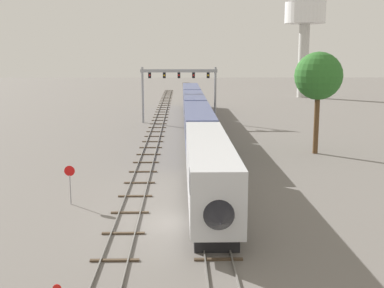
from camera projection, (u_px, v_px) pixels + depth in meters
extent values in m
plane|color=slate|center=(181.00, 223.00, 32.10)|extent=(400.00, 400.00, 0.00)
cube|color=slate|center=(188.00, 113.00, 91.12)|extent=(0.07, 200.00, 0.16)
cube|color=slate|center=(195.00, 113.00, 91.16)|extent=(0.07, 200.00, 0.16)
cube|color=#473828|center=(218.00, 259.00, 26.23)|extent=(2.60, 0.24, 0.10)
cube|color=#473828|center=(214.00, 233.00, 30.17)|extent=(2.60, 0.24, 0.10)
cube|color=#473828|center=(210.00, 212.00, 34.10)|extent=(2.60, 0.24, 0.10)
cube|color=#473828|center=(207.00, 196.00, 38.04)|extent=(2.60, 0.24, 0.10)
cube|color=#473828|center=(204.00, 182.00, 41.97)|extent=(2.60, 0.24, 0.10)
cube|color=#473828|center=(202.00, 171.00, 45.90)|extent=(2.60, 0.24, 0.10)
cube|color=#473828|center=(201.00, 162.00, 49.84)|extent=(2.60, 0.24, 0.10)
cube|color=#473828|center=(199.00, 154.00, 53.77)|extent=(2.60, 0.24, 0.10)
cube|color=#473828|center=(198.00, 147.00, 57.71)|extent=(2.60, 0.24, 0.10)
cube|color=#473828|center=(197.00, 141.00, 61.64)|extent=(2.60, 0.24, 0.10)
cube|color=#473828|center=(196.00, 136.00, 65.57)|extent=(2.60, 0.24, 0.10)
cube|color=#473828|center=(195.00, 131.00, 69.51)|extent=(2.60, 0.24, 0.10)
cube|color=#473828|center=(194.00, 127.00, 73.44)|extent=(2.60, 0.24, 0.10)
cube|color=#473828|center=(193.00, 124.00, 77.38)|extent=(2.60, 0.24, 0.10)
cube|color=#473828|center=(193.00, 120.00, 81.31)|extent=(2.60, 0.24, 0.10)
cube|color=#473828|center=(192.00, 117.00, 85.25)|extent=(2.60, 0.24, 0.10)
cube|color=#473828|center=(192.00, 114.00, 89.18)|extent=(2.60, 0.24, 0.10)
cube|color=#473828|center=(191.00, 112.00, 93.11)|extent=(2.60, 0.24, 0.10)
cube|color=#473828|center=(191.00, 109.00, 97.05)|extent=(2.60, 0.24, 0.10)
cube|color=#473828|center=(190.00, 107.00, 100.98)|extent=(2.60, 0.24, 0.10)
cube|color=#473828|center=(190.00, 105.00, 104.92)|extent=(2.60, 0.24, 0.10)
cube|color=#473828|center=(190.00, 103.00, 108.85)|extent=(2.60, 0.24, 0.10)
cube|color=#473828|center=(189.00, 102.00, 112.78)|extent=(2.60, 0.24, 0.10)
cube|color=#473828|center=(189.00, 100.00, 116.72)|extent=(2.60, 0.24, 0.10)
cube|color=#473828|center=(189.00, 99.00, 120.65)|extent=(2.60, 0.24, 0.10)
cube|color=#473828|center=(189.00, 97.00, 124.59)|extent=(2.60, 0.24, 0.10)
cube|color=#473828|center=(188.00, 96.00, 128.52)|extent=(2.60, 0.24, 0.10)
cube|color=#473828|center=(188.00, 95.00, 132.46)|extent=(2.60, 0.24, 0.10)
cube|color=#473828|center=(188.00, 93.00, 136.39)|extent=(2.60, 0.24, 0.10)
cube|color=#473828|center=(188.00, 92.00, 140.32)|extent=(2.60, 0.24, 0.10)
cube|color=#473828|center=(188.00, 91.00, 144.26)|extent=(2.60, 0.24, 0.10)
cube|color=#473828|center=(187.00, 90.00, 148.19)|extent=(2.60, 0.24, 0.10)
cube|color=#473828|center=(187.00, 89.00, 152.13)|extent=(2.60, 0.24, 0.10)
cube|color=#473828|center=(187.00, 89.00, 156.06)|extent=(2.60, 0.24, 0.10)
cube|color=#473828|center=(187.00, 88.00, 159.99)|extent=(2.60, 0.24, 0.10)
cube|color=#473828|center=(187.00, 87.00, 163.93)|extent=(2.60, 0.24, 0.10)
cube|color=#473828|center=(187.00, 86.00, 167.86)|extent=(2.60, 0.24, 0.10)
cube|color=#473828|center=(186.00, 85.00, 171.80)|extent=(2.60, 0.24, 0.10)
cube|color=#473828|center=(186.00, 85.00, 175.73)|extent=(2.60, 0.24, 0.10)
cube|color=#473828|center=(186.00, 84.00, 179.67)|extent=(2.60, 0.24, 0.10)
cube|color=#473828|center=(186.00, 83.00, 183.60)|extent=(2.60, 0.24, 0.10)
cube|color=#473828|center=(186.00, 83.00, 187.53)|extent=(2.60, 0.24, 0.10)
cube|color=slate|center=(151.00, 129.00, 71.33)|extent=(0.07, 160.00, 0.16)
cube|color=slate|center=(161.00, 129.00, 71.36)|extent=(0.07, 160.00, 0.16)
cube|color=#473828|center=(115.00, 260.00, 26.11)|extent=(2.60, 0.24, 0.10)
cube|color=#473828|center=(123.00, 233.00, 30.04)|extent=(2.60, 0.24, 0.10)
cube|color=#473828|center=(130.00, 212.00, 33.98)|extent=(2.60, 0.24, 0.10)
cube|color=#473828|center=(135.00, 196.00, 37.91)|extent=(2.60, 0.24, 0.10)
cube|color=#473828|center=(139.00, 183.00, 41.85)|extent=(2.60, 0.24, 0.10)
cube|color=#473828|center=(143.00, 172.00, 45.78)|extent=(2.60, 0.24, 0.10)
cube|color=#473828|center=(146.00, 162.00, 49.72)|extent=(2.60, 0.24, 0.10)
cube|color=#473828|center=(149.00, 154.00, 53.65)|extent=(2.60, 0.24, 0.10)
cube|color=#473828|center=(151.00, 148.00, 57.58)|extent=(2.60, 0.24, 0.10)
cube|color=#473828|center=(153.00, 142.00, 61.52)|extent=(2.60, 0.24, 0.10)
cube|color=#473828|center=(154.00, 136.00, 65.45)|extent=(2.60, 0.24, 0.10)
cube|color=#473828|center=(156.00, 132.00, 69.39)|extent=(2.60, 0.24, 0.10)
cube|color=#473828|center=(157.00, 127.00, 73.32)|extent=(2.60, 0.24, 0.10)
cube|color=#473828|center=(158.00, 124.00, 77.25)|extent=(2.60, 0.24, 0.10)
cube|color=#473828|center=(159.00, 120.00, 81.19)|extent=(2.60, 0.24, 0.10)
cube|color=#473828|center=(160.00, 117.00, 85.12)|extent=(2.60, 0.24, 0.10)
cube|color=#473828|center=(161.00, 114.00, 89.06)|extent=(2.60, 0.24, 0.10)
cube|color=#473828|center=(162.00, 112.00, 92.99)|extent=(2.60, 0.24, 0.10)
cube|color=#473828|center=(163.00, 110.00, 96.93)|extent=(2.60, 0.24, 0.10)
cube|color=#473828|center=(164.00, 107.00, 100.86)|extent=(2.60, 0.24, 0.10)
cube|color=#473828|center=(164.00, 105.00, 104.79)|extent=(2.60, 0.24, 0.10)
cube|color=#473828|center=(165.00, 104.00, 108.73)|extent=(2.60, 0.24, 0.10)
cube|color=#473828|center=(165.00, 102.00, 112.66)|extent=(2.60, 0.24, 0.10)
cube|color=#473828|center=(166.00, 100.00, 116.60)|extent=(2.60, 0.24, 0.10)
cube|color=#473828|center=(166.00, 99.00, 120.53)|extent=(2.60, 0.24, 0.10)
cube|color=#473828|center=(167.00, 97.00, 124.46)|extent=(2.60, 0.24, 0.10)
cube|color=#473828|center=(167.00, 96.00, 128.40)|extent=(2.60, 0.24, 0.10)
cube|color=#473828|center=(168.00, 95.00, 132.33)|extent=(2.60, 0.24, 0.10)
cube|color=#473828|center=(168.00, 94.00, 136.27)|extent=(2.60, 0.24, 0.10)
cube|color=#473828|center=(168.00, 92.00, 140.20)|extent=(2.60, 0.24, 0.10)
cube|color=#473828|center=(169.00, 91.00, 144.14)|extent=(2.60, 0.24, 0.10)
cube|color=#473828|center=(169.00, 90.00, 148.07)|extent=(2.60, 0.24, 0.10)
cube|color=silver|center=(209.00, 167.00, 35.12)|extent=(3.00, 19.12, 3.80)
cone|color=black|center=(219.00, 216.00, 25.60)|extent=(2.88, 2.60, 2.88)
cube|color=black|center=(218.00, 181.00, 26.70)|extent=(3.04, 1.80, 1.10)
cube|color=black|center=(209.00, 199.00, 35.55)|extent=(2.52, 17.21, 1.00)
cube|color=#4C5684|center=(199.00, 126.00, 54.91)|extent=(3.00, 19.12, 3.80)
cube|color=black|center=(199.00, 122.00, 54.84)|extent=(3.04, 17.59, 0.90)
cube|color=black|center=(199.00, 147.00, 55.34)|extent=(2.52, 17.21, 1.00)
cube|color=#4C5684|center=(194.00, 107.00, 74.70)|extent=(3.00, 19.12, 3.80)
cube|color=black|center=(194.00, 104.00, 74.63)|extent=(3.04, 17.59, 0.90)
cube|color=black|center=(194.00, 123.00, 75.13)|extent=(2.52, 17.21, 1.00)
cube|color=#4C5684|center=(191.00, 96.00, 94.49)|extent=(3.00, 19.12, 3.80)
cube|color=black|center=(191.00, 94.00, 94.41)|extent=(3.04, 17.59, 0.90)
cube|color=black|center=(191.00, 108.00, 94.92)|extent=(2.52, 17.21, 1.00)
cylinder|color=#999BA0|center=(143.00, 95.00, 78.10)|extent=(0.36, 0.36, 8.78)
cylinder|color=#999BA0|center=(215.00, 95.00, 78.35)|extent=(0.36, 0.36, 8.78)
cube|color=#999BA0|center=(179.00, 71.00, 77.54)|extent=(12.10, 0.36, 0.50)
cube|color=black|center=(150.00, 75.00, 77.62)|extent=(0.44, 0.32, 0.90)
sphere|color=red|center=(150.00, 75.00, 77.43)|extent=(0.28, 0.28, 0.28)
cube|color=black|center=(164.00, 75.00, 77.67)|extent=(0.44, 0.32, 0.90)
sphere|color=yellow|center=(164.00, 75.00, 77.48)|extent=(0.28, 0.28, 0.28)
cube|color=black|center=(179.00, 75.00, 77.72)|extent=(0.44, 0.32, 0.90)
sphere|color=red|center=(179.00, 75.00, 77.53)|extent=(0.28, 0.28, 0.28)
cube|color=black|center=(194.00, 75.00, 77.77)|extent=(0.44, 0.32, 0.90)
sphere|color=red|center=(194.00, 75.00, 77.58)|extent=(0.28, 0.28, 0.28)
cube|color=black|center=(208.00, 75.00, 77.82)|extent=(0.44, 0.32, 0.90)
sphere|color=yellow|center=(208.00, 75.00, 77.63)|extent=(0.28, 0.28, 0.28)
cylinder|color=beige|center=(303.00, 61.00, 123.72)|extent=(2.60, 2.60, 18.22)
cylinder|color=white|center=(305.00, 13.00, 121.62)|extent=(9.93, 9.93, 5.19)
cylinder|color=red|center=(57.00, 288.00, 20.35)|extent=(0.36, 0.03, 0.36)
cylinder|color=gray|center=(70.00, 190.00, 35.82)|extent=(0.08, 0.08, 2.20)
cylinder|color=red|center=(69.00, 171.00, 35.55)|extent=(0.76, 0.03, 0.76)
cylinder|color=brown|center=(316.00, 123.00, 53.89)|extent=(0.56, 0.56, 6.67)
sphere|color=#2D6B28|center=(318.00, 76.00, 52.97)|extent=(5.14, 5.14, 5.14)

